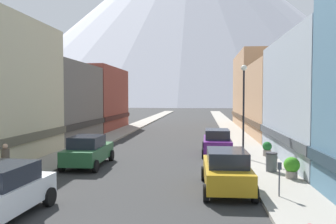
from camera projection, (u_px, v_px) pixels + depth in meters
name	position (u px, v px, depth m)	size (l,w,h in m)	color
sidewalk_left	(131.00, 128.00, 42.37)	(2.50, 100.00, 0.15)	gray
sidewalk_right	(230.00, 129.00, 41.09)	(2.50, 100.00, 0.15)	gray
storefront_left_2	(44.00, 104.00, 30.10)	(8.34, 9.80, 7.00)	#66605B
storefront_left_3	(85.00, 100.00, 41.02)	(8.67, 11.66, 7.55)	brown
storefront_right_2	(302.00, 102.00, 31.65)	(9.77, 11.60, 7.28)	tan
storefront_right_3	(262.00, 92.00, 44.62)	(6.67, 13.37, 9.80)	tan
car_left_1	(88.00, 151.00, 19.24)	(2.13, 4.43, 1.78)	#265933
car_right_0	(226.00, 170.00, 14.20)	(2.15, 4.44, 1.78)	#B28419
car_right_1	(217.00, 142.00, 23.04)	(2.11, 4.42, 1.78)	#591E72
parking_meter_near	(279.00, 174.00, 12.88)	(0.14, 0.10, 1.33)	#595960
trash_bin_right	(271.00, 162.00, 17.24)	(0.59, 0.59, 0.98)	#4C5156
potted_plant_0	(267.00, 149.00, 21.73)	(0.60, 0.60, 0.94)	gray
potted_plant_1	(292.00, 167.00, 15.77)	(0.74, 0.74, 1.01)	gray
pedestrian_0	(6.00, 163.00, 15.32)	(0.36, 0.36, 1.72)	brown
streetlamp_right	(244.00, 97.00, 20.86)	(0.36, 0.36, 5.86)	black
mountain_backdrop	(191.00, 16.00, 262.88)	(294.18, 294.18, 136.16)	silver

